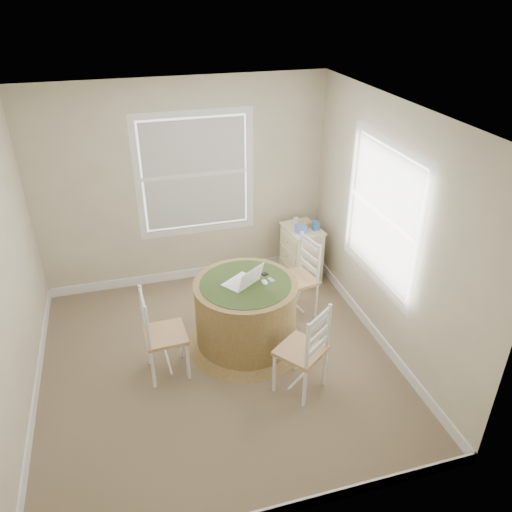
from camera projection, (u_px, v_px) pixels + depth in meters
name	position (u px, v px, depth m)	size (l,w,h in m)	color
room	(227.00, 245.00, 4.79)	(3.64, 3.64, 2.64)	#887056
round_table	(246.00, 312.00, 5.33)	(1.28, 1.28, 0.79)	olive
chair_left	(165.00, 334.00, 4.92)	(0.42, 0.40, 0.95)	white
chair_near	(301.00, 350.00, 4.71)	(0.42, 0.40, 0.95)	white
chair_right	(296.00, 279.00, 5.81)	(0.42, 0.40, 0.95)	white
laptop	(243.00, 281.00, 5.13)	(0.45, 0.44, 0.24)	white
mouse	(264.00, 282.00, 5.16)	(0.06, 0.10, 0.03)	white
phone	(271.00, 280.00, 5.21)	(0.04, 0.09, 0.02)	#B7BABF
keys	(265.00, 275.00, 5.30)	(0.06, 0.05, 0.03)	black
corner_chest	(301.00, 253.00, 6.58)	(0.47, 0.60, 0.74)	beige
tissue_box	(301.00, 228.00, 6.27)	(0.12, 0.12, 0.10)	#5F76DA
box_yellow	(306.00, 224.00, 6.43)	(0.15, 0.10, 0.06)	gold
box_blue	(315.00, 225.00, 6.33)	(0.08, 0.08, 0.12)	#365FA3
cup_cream	(296.00, 221.00, 6.47)	(0.07, 0.07, 0.09)	beige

